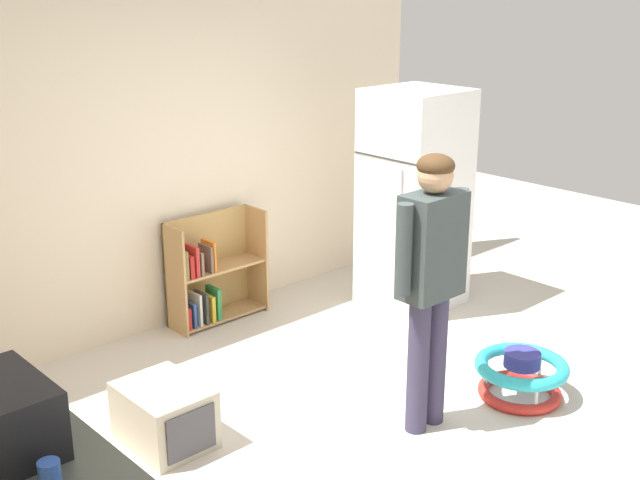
{
  "coord_description": "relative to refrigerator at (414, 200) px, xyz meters",
  "views": [
    {
      "loc": [
        -3.13,
        -2.82,
        2.61
      ],
      "look_at": [
        -0.06,
        0.51,
        1.13
      ],
      "focal_mm": 45.52,
      "sensor_mm": 36.0,
      "label": 1
    }
  ],
  "objects": [
    {
      "name": "bookshelf",
      "position": [
        -1.46,
        0.83,
        -0.52
      ],
      "size": [
        0.8,
        0.28,
        0.85
      ],
      "color": "tan",
      "rests_on": "ground"
    },
    {
      "name": "baby_walker",
      "position": [
        -0.71,
        -1.56,
        -0.73
      ],
      "size": [
        0.6,
        0.6,
        0.32
      ],
      "color": "red",
      "rests_on": "ground"
    },
    {
      "name": "refrigerator",
      "position": [
        0.0,
        0.0,
        0.0
      ],
      "size": [
        0.73,
        0.68,
        1.78
      ],
      "color": "white",
      "rests_on": "ground"
    },
    {
      "name": "back_wall",
      "position": [
        -1.72,
        1.02,
        0.46
      ],
      "size": [
        5.2,
        0.06,
        2.7
      ],
      "primitive_type": "cube",
      "color": "beige",
      "rests_on": "ground"
    },
    {
      "name": "ground_plane",
      "position": [
        -1.72,
        -1.31,
        -0.89
      ],
      "size": [
        12.0,
        12.0,
        0.0
      ],
      "primitive_type": "plane",
      "color": "beige",
      "rests_on": "ground"
    },
    {
      "name": "orange_cup",
      "position": [
        -3.71,
        -0.9,
        0.06
      ],
      "size": [
        0.08,
        0.08,
        0.09
      ],
      "primitive_type": "cylinder",
      "color": "orange",
      "rests_on": "kitchen_counter"
    },
    {
      "name": "pet_carrier",
      "position": [
        -2.7,
        -0.46,
        -0.71
      ],
      "size": [
        0.42,
        0.55,
        0.36
      ],
      "color": "#BDB69F",
      "rests_on": "ground"
    },
    {
      "name": "standing_person",
      "position": [
        -1.43,
        -1.36,
        0.12
      ],
      "size": [
        0.57,
        0.22,
        1.69
      ],
      "color": "#38334D",
      "rests_on": "ground"
    },
    {
      "name": "blue_cup",
      "position": [
        -3.89,
        -1.69,
        0.06
      ],
      "size": [
        0.08,
        0.08,
        0.09
      ],
      "primitive_type": "cylinder",
      "color": "blue",
      "rests_on": "kitchen_counter"
    }
  ]
}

